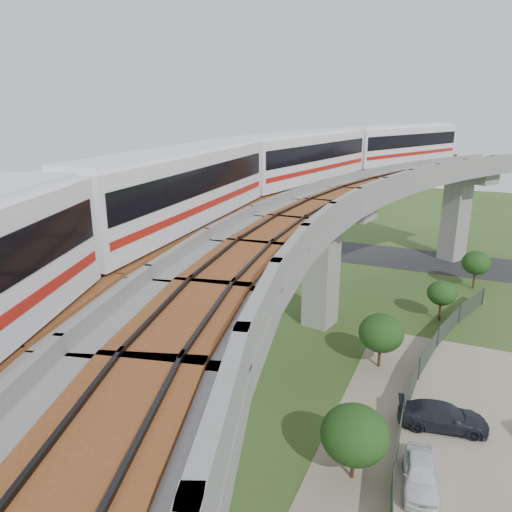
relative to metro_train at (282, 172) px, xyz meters
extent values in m
plane|color=#334B1E|center=(-0.43, -3.09, -12.31)|extent=(160.00, 160.00, 0.00)
cube|color=#232326|center=(-0.43, 26.91, -12.29)|extent=(60.00, 8.00, 0.03)
cube|color=#99968E|center=(8.69, 28.70, -8.11)|extent=(2.86, 2.93, 8.40)
cube|color=#99968E|center=(8.69, 28.70, -3.31)|extent=(7.21, 5.74, 1.20)
cube|color=#99968E|center=(0.48, 7.33, -8.11)|extent=(2.35, 2.51, 8.40)
cube|color=#99968E|center=(0.48, 7.33, -3.31)|extent=(7.31, 3.58, 1.20)
cube|color=#99968E|center=(0.48, -13.51, -8.11)|extent=(2.35, 2.51, 8.40)
cube|color=#99968E|center=(0.48, -13.51, -3.31)|extent=(7.31, 3.58, 1.20)
cube|color=gray|center=(5.76, 23.45, -2.31)|extent=(16.42, 20.91, 0.80)
cube|color=gray|center=(1.90, 25.35, -1.41)|extent=(8.66, 17.08, 1.00)
cube|color=gray|center=(9.62, 21.54, -1.41)|extent=(8.66, 17.08, 1.00)
cube|color=brown|center=(3.79, 24.42, -1.85)|extent=(10.68, 18.08, 0.12)
cube|color=black|center=(3.79, 24.42, -1.73)|extent=(9.69, 17.59, 0.12)
cube|color=brown|center=(7.73, 22.47, -1.85)|extent=(10.68, 18.08, 0.12)
cube|color=black|center=(7.73, 22.47, -1.73)|extent=(9.69, 17.59, 0.12)
cube|color=gray|center=(0.27, 6.04, -2.31)|extent=(11.77, 20.03, 0.80)
cube|color=gray|center=(-3.98, 6.69, -1.41)|extent=(3.22, 18.71, 1.00)
cube|color=gray|center=(4.52, 5.38, -1.41)|extent=(3.22, 18.71, 1.00)
cube|color=brown|center=(-1.90, 6.37, -1.85)|extent=(5.44, 19.05, 0.12)
cube|color=black|center=(-1.90, 6.37, -1.73)|extent=(4.35, 18.88, 0.12)
cube|color=brown|center=(2.45, 5.70, -1.85)|extent=(5.44, 19.05, 0.12)
cube|color=black|center=(2.45, 5.70, -1.73)|extent=(4.35, 18.88, 0.12)
cube|color=gray|center=(0.27, -12.22, -2.31)|extent=(11.77, 20.03, 0.80)
cube|color=gray|center=(-3.98, -12.87, -1.41)|extent=(3.22, 18.71, 1.00)
cube|color=gray|center=(4.52, -11.56, -1.41)|extent=(3.22, 18.71, 1.00)
cube|color=brown|center=(-1.90, -12.55, -1.85)|extent=(5.44, 19.05, 0.12)
cube|color=black|center=(-1.90, -12.55, -1.73)|extent=(4.35, 18.88, 0.12)
cube|color=brown|center=(2.45, -11.88, -1.85)|extent=(5.44, 19.05, 0.12)
cube|color=black|center=(2.45, -11.88, -1.73)|extent=(4.35, 18.88, 0.12)
cube|color=white|center=(-2.51, -6.84, -0.07)|extent=(3.60, 15.14, 3.20)
cube|color=white|center=(-2.51, -6.84, 1.63)|extent=(3.02, 14.35, 0.22)
cube|color=black|center=(-2.51, -6.84, 0.38)|extent=(3.62, 14.54, 1.15)
cube|color=#B61C12|center=(-2.51, -6.84, -0.82)|extent=(3.62, 14.54, 0.30)
cube|color=black|center=(-2.51, -6.84, -1.53)|extent=(2.67, 12.84, 0.28)
cube|color=white|center=(-1.50, 8.68, -0.07)|extent=(5.49, 15.24, 3.20)
cube|color=white|center=(-1.50, 8.68, 1.63)|extent=(4.82, 14.40, 0.22)
cube|color=black|center=(-1.50, 8.68, 0.38)|extent=(5.44, 14.66, 1.15)
cube|color=#B61C12|center=(-1.50, 8.68, -0.82)|extent=(5.44, 14.66, 0.30)
cube|color=black|center=(-1.50, 8.68, -1.53)|extent=(4.28, 12.88, 0.28)
cube|color=white|center=(3.33, 23.47, -0.07)|extent=(8.85, 14.72, 3.20)
cube|color=white|center=(3.33, 23.47, 1.63)|extent=(8.04, 13.81, 0.22)
cube|color=black|center=(3.33, 23.47, 0.38)|extent=(8.65, 14.20, 1.15)
cube|color=#B61C12|center=(3.33, 23.47, -0.82)|extent=(8.65, 14.20, 0.30)
cube|color=black|center=(3.33, 23.47, -1.53)|extent=(7.16, 12.34, 0.28)
cylinder|color=#2D382D|center=(11.82, 16.20, -11.56)|extent=(0.08, 0.08, 1.50)
cube|color=#2D382D|center=(10.95, 13.89, -11.56)|extent=(1.69, 4.77, 1.40)
cylinder|color=#2D382D|center=(10.19, 11.54, -11.56)|extent=(0.08, 0.08, 1.50)
cube|color=#2D382D|center=(9.55, 9.15, -11.56)|extent=(1.23, 4.91, 1.40)
cylinder|color=#2D382D|center=(9.02, 6.74, -11.56)|extent=(0.08, 0.08, 1.50)
cube|color=#2D382D|center=(8.61, 4.30, -11.56)|extent=(0.75, 4.99, 1.40)
cylinder|color=#2D382D|center=(8.31, 1.84, -11.56)|extent=(0.08, 0.08, 1.50)
cube|color=#2D382D|center=(8.13, -0.62, -11.56)|extent=(0.27, 5.04, 1.40)
cylinder|color=#2D382D|center=(8.07, -3.09, -11.56)|extent=(0.08, 0.08, 1.50)
cube|color=#2D382D|center=(8.13, -5.56, -11.56)|extent=(0.27, 5.04, 1.40)
cylinder|color=#2D382D|center=(8.31, -8.03, -11.56)|extent=(0.08, 0.08, 1.50)
cylinder|color=#382314|center=(11.04, 20.04, -11.47)|extent=(0.18, 0.18, 1.68)
ellipsoid|color=#123B16|center=(11.04, 20.04, -9.89)|extent=(2.46, 2.46, 2.09)
cylinder|color=#382314|center=(8.75, 11.52, -11.51)|extent=(0.18, 0.18, 1.59)
ellipsoid|color=#123B16|center=(8.75, 11.52, -10.06)|extent=(2.18, 2.18, 1.85)
cylinder|color=#382314|center=(5.80, 2.51, -11.55)|extent=(0.18, 0.18, 1.52)
ellipsoid|color=#123B16|center=(5.80, 2.51, -9.95)|extent=(2.79, 2.79, 2.37)
cylinder|color=#382314|center=(6.50, -7.84, -11.63)|extent=(0.18, 0.18, 1.36)
ellipsoid|color=#123B16|center=(6.50, -7.84, -10.05)|extent=(2.99, 2.99, 2.54)
imported|color=white|center=(9.34, -7.23, -11.64)|extent=(1.98, 3.87, 1.26)
imported|color=black|center=(9.92, -2.47, -11.62)|extent=(4.70, 2.56, 1.29)
camera|label=1|loc=(9.91, -26.39, 3.69)|focal=35.00mm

